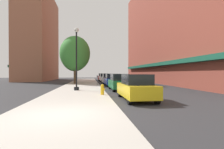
{
  "coord_description": "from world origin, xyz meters",
  "views": [
    {
      "loc": [
        1.03,
        -7.01,
        1.74
      ],
      "look_at": [
        4.97,
        23.78,
        1.49
      ],
      "focal_mm": 28.12,
      "sensor_mm": 36.0,
      "label": 1
    }
  ],
  "objects_px": {
    "car_white": "(104,78)",
    "car_red": "(102,77)",
    "car_silver": "(108,79)",
    "lamppost": "(76,58)",
    "car_yellow": "(136,88)",
    "tree_mid": "(75,56)",
    "parking_meter_near": "(97,79)",
    "fire_hydrant": "(102,89)",
    "car_green": "(119,82)",
    "tree_near": "(75,53)",
    "car_blue": "(112,80)"
  },
  "relations": [
    {
      "from": "lamppost",
      "to": "car_silver",
      "type": "height_order",
      "value": "lamppost"
    },
    {
      "from": "tree_mid",
      "to": "car_silver",
      "type": "xyz_separation_m",
      "value": [
        5.56,
        -2.63,
        -4.02
      ]
    },
    {
      "from": "tree_near",
      "to": "car_silver",
      "type": "relative_size",
      "value": 1.68
    },
    {
      "from": "tree_near",
      "to": "car_white",
      "type": "distance_m",
      "value": 11.26
    },
    {
      "from": "fire_hydrant",
      "to": "car_yellow",
      "type": "height_order",
      "value": "car_yellow"
    },
    {
      "from": "tree_near",
      "to": "car_green",
      "type": "height_order",
      "value": "tree_near"
    },
    {
      "from": "car_white",
      "to": "car_red",
      "type": "distance_m",
      "value": 6.45
    },
    {
      "from": "tree_near",
      "to": "car_blue",
      "type": "xyz_separation_m",
      "value": [
        5.14,
        -3.85,
        -3.9
      ]
    },
    {
      "from": "fire_hydrant",
      "to": "car_white",
      "type": "relative_size",
      "value": 0.18
    },
    {
      "from": "lamppost",
      "to": "car_green",
      "type": "distance_m",
      "value": 4.87
    },
    {
      "from": "car_green",
      "to": "car_yellow",
      "type": "bearing_deg",
      "value": -88.46
    },
    {
      "from": "tree_near",
      "to": "parking_meter_near",
      "type": "bearing_deg",
      "value": -45.57
    },
    {
      "from": "car_yellow",
      "to": "car_red",
      "type": "height_order",
      "value": "same"
    },
    {
      "from": "tree_near",
      "to": "car_blue",
      "type": "relative_size",
      "value": 1.68
    },
    {
      "from": "car_green",
      "to": "lamppost",
      "type": "bearing_deg",
      "value": -170.51
    },
    {
      "from": "car_silver",
      "to": "car_red",
      "type": "bearing_deg",
      "value": 90.76
    },
    {
      "from": "car_blue",
      "to": "car_silver",
      "type": "relative_size",
      "value": 1.0
    },
    {
      "from": "lamppost",
      "to": "car_silver",
      "type": "relative_size",
      "value": 1.37
    },
    {
      "from": "tree_mid",
      "to": "car_green",
      "type": "distance_m",
      "value": 15.64
    },
    {
      "from": "car_yellow",
      "to": "car_blue",
      "type": "xyz_separation_m",
      "value": [
        0.0,
        12.14,
        0.0
      ]
    },
    {
      "from": "car_blue",
      "to": "car_white",
      "type": "height_order",
      "value": "same"
    },
    {
      "from": "fire_hydrant",
      "to": "car_white",
      "type": "xyz_separation_m",
      "value": [
        2.02,
        23.07,
        0.29
      ]
    },
    {
      "from": "tree_mid",
      "to": "fire_hydrant",
      "type": "bearing_deg",
      "value": -79.11
    },
    {
      "from": "fire_hydrant",
      "to": "tree_mid",
      "type": "distance_m",
      "value": 19.2
    },
    {
      "from": "car_yellow",
      "to": "parking_meter_near",
      "type": "bearing_deg",
      "value": 97.14
    },
    {
      "from": "car_silver",
      "to": "car_yellow",
      "type": "bearing_deg",
      "value": -89.24
    },
    {
      "from": "car_yellow",
      "to": "car_white",
      "type": "distance_m",
      "value": 25.21
    },
    {
      "from": "fire_hydrant",
      "to": "parking_meter_near",
      "type": "height_order",
      "value": "parking_meter_near"
    },
    {
      "from": "car_green",
      "to": "car_white",
      "type": "height_order",
      "value": "same"
    },
    {
      "from": "lamppost",
      "to": "car_yellow",
      "type": "distance_m",
      "value": 7.6
    },
    {
      "from": "tree_near",
      "to": "car_silver",
      "type": "height_order",
      "value": "tree_near"
    },
    {
      "from": "car_yellow",
      "to": "lamppost",
      "type": "bearing_deg",
      "value": 124.01
    },
    {
      "from": "parking_meter_near",
      "to": "car_red",
      "type": "relative_size",
      "value": 0.3
    },
    {
      "from": "tree_mid",
      "to": "car_green",
      "type": "xyz_separation_m",
      "value": [
        5.56,
        -14.06,
        -4.02
      ]
    },
    {
      "from": "car_yellow",
      "to": "car_white",
      "type": "relative_size",
      "value": 1.0
    },
    {
      "from": "car_silver",
      "to": "car_white",
      "type": "height_order",
      "value": "same"
    },
    {
      "from": "tree_mid",
      "to": "car_white",
      "type": "distance_m",
      "value": 8.31
    },
    {
      "from": "car_green",
      "to": "car_red",
      "type": "distance_m",
      "value": 25.21
    },
    {
      "from": "lamppost",
      "to": "car_white",
      "type": "bearing_deg",
      "value": 77.75
    },
    {
      "from": "tree_near",
      "to": "car_blue",
      "type": "height_order",
      "value": "tree_near"
    },
    {
      "from": "fire_hydrant",
      "to": "lamppost",
      "type": "bearing_deg",
      "value": 120.28
    },
    {
      "from": "car_blue",
      "to": "car_white",
      "type": "distance_m",
      "value": 13.07
    },
    {
      "from": "lamppost",
      "to": "fire_hydrant",
      "type": "relative_size",
      "value": 7.47
    },
    {
      "from": "parking_meter_near",
      "to": "tree_mid",
      "type": "bearing_deg",
      "value": 114.86
    },
    {
      "from": "tree_near",
      "to": "tree_mid",
      "type": "relative_size",
      "value": 0.96
    },
    {
      "from": "tree_mid",
      "to": "tree_near",
      "type": "bearing_deg",
      "value": -84.8
    },
    {
      "from": "tree_mid",
      "to": "car_silver",
      "type": "height_order",
      "value": "tree_mid"
    },
    {
      "from": "car_silver",
      "to": "tree_near",
      "type": "bearing_deg",
      "value": -158.98
    },
    {
      "from": "car_green",
      "to": "fire_hydrant",
      "type": "bearing_deg",
      "value": -113.53
    },
    {
      "from": "car_yellow",
      "to": "car_silver",
      "type": "xyz_separation_m",
      "value": [
        0.0,
        17.88,
        0.0
      ]
    }
  ]
}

